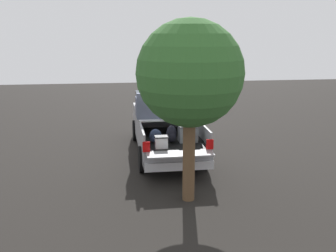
# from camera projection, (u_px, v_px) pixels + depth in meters

# --- Properties ---
(ground_plane) EXTENTS (40.00, 40.00, 0.00)m
(ground_plane) POSITION_uv_depth(u_px,v_px,m) (166.00, 153.00, 13.18)
(ground_plane) COLOR black
(pickup_truck) EXTENTS (6.05, 2.06, 2.23)m
(pickup_truck) POSITION_uv_depth(u_px,v_px,m) (164.00, 123.00, 13.30)
(pickup_truck) COLOR gray
(pickup_truck) RESTS_ON ground_plane
(tree_background) EXTENTS (2.50, 2.50, 4.37)m
(tree_background) POSITION_uv_depth(u_px,v_px,m) (190.00, 74.00, 8.75)
(tree_background) COLOR brown
(tree_background) RESTS_ON ground_plane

